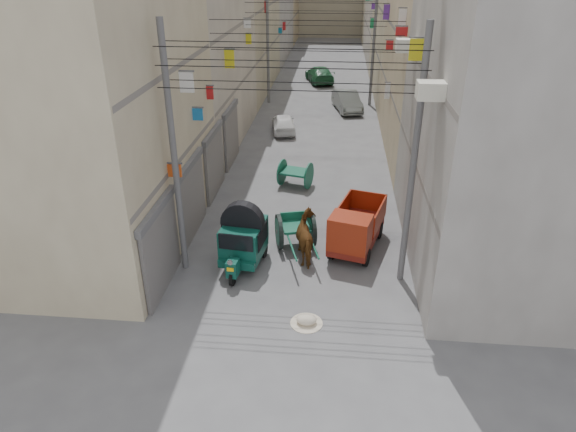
# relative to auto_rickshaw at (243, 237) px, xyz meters

# --- Properties ---
(ground) EXTENTS (140.00, 140.00, 0.00)m
(ground) POSITION_rel_auto_rickshaw_xyz_m (1.65, -6.39, -1.04)
(ground) COLOR #4E4E50
(ground) RESTS_ON ground
(building_row_right) EXTENTS (8.00, 62.00, 14.00)m
(building_row_right) POSITION_rel_auto_rickshaw_xyz_m (9.64, 27.74, 5.42)
(building_row_right) COLOR #9F9A94
(building_row_right) RESTS_ON ground
(shutters_left) EXTENTS (0.18, 14.40, 2.88)m
(shutters_left) POSITION_rel_auto_rickshaw_xyz_m (-2.27, 3.99, 0.45)
(shutters_left) COLOR #515156
(shutters_left) RESTS_ON ground
(signboards) EXTENTS (8.22, 40.52, 5.67)m
(signboards) POSITION_rel_auto_rickshaw_xyz_m (1.64, 15.27, 2.39)
(signboards) COLOR #5B2894
(signboards) RESTS_ON ground
(ac_units) EXTENTS (0.70, 6.55, 3.35)m
(ac_units) POSITION_rel_auto_rickshaw_xyz_m (5.30, 1.28, 6.39)
(ac_units) COLOR beige
(ac_units) RESTS_ON ground
(utility_poles) EXTENTS (7.40, 22.20, 8.00)m
(utility_poles) POSITION_rel_auto_rickshaw_xyz_m (1.65, 10.61, 2.96)
(utility_poles) COLOR #545456
(utility_poles) RESTS_ON ground
(overhead_cables) EXTENTS (7.40, 22.52, 1.12)m
(overhead_cables) POSITION_rel_auto_rickshaw_xyz_m (1.65, 8.01, 5.73)
(overhead_cables) COLOR black
(overhead_cables) RESTS_ON ground
(auto_rickshaw) EXTENTS (1.64, 2.58, 1.77)m
(auto_rickshaw) POSITION_rel_auto_rickshaw_xyz_m (0.00, 0.00, 0.00)
(auto_rickshaw) COLOR black
(auto_rickshaw) RESTS_ON ground
(tonga_cart) EXTENTS (1.77, 3.01, 1.28)m
(tonga_cart) POSITION_rel_auto_rickshaw_xyz_m (1.64, 1.38, -0.38)
(tonga_cart) COLOR black
(tonga_cart) RESTS_ON ground
(mini_truck) EXTENTS (2.19, 3.39, 1.76)m
(mini_truck) POSITION_rel_auto_rickshaw_xyz_m (3.75, 1.13, -0.20)
(mini_truck) COLOR black
(mini_truck) RESTS_ON ground
(second_cart) EXTENTS (1.65, 1.54, 1.21)m
(second_cart) POSITION_rel_auto_rickshaw_xyz_m (1.19, 6.79, -0.40)
(second_cart) COLOR #13533C
(second_cart) RESTS_ON ground
(feed_sack) EXTENTS (0.59, 0.47, 0.29)m
(feed_sack) POSITION_rel_auto_rickshaw_xyz_m (2.33, -3.00, -0.89)
(feed_sack) COLOR beige
(feed_sack) RESTS_ON ground
(horse) EXTENTS (1.31, 2.02, 1.57)m
(horse) POSITION_rel_auto_rickshaw_xyz_m (2.17, 0.61, -0.25)
(horse) COLOR brown
(horse) RESTS_ON ground
(distant_car_white) EXTENTS (1.83, 3.40, 1.10)m
(distant_car_white) POSITION_rel_auto_rickshaw_xyz_m (-0.17, 14.84, -0.49)
(distant_car_white) COLOR white
(distant_car_white) RESTS_ON ground
(distant_car_grey) EXTENTS (2.24, 4.18, 1.31)m
(distant_car_grey) POSITION_rel_auto_rickshaw_xyz_m (3.62, 19.98, -0.39)
(distant_car_grey) COLOR #585D5A
(distant_car_grey) RESTS_ON ground
(distant_car_green) EXTENTS (2.84, 4.77, 1.29)m
(distant_car_green) POSITION_rel_auto_rickshaw_xyz_m (1.41, 28.56, -0.39)
(distant_car_green) COLOR #1D5632
(distant_car_green) RESTS_ON ground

